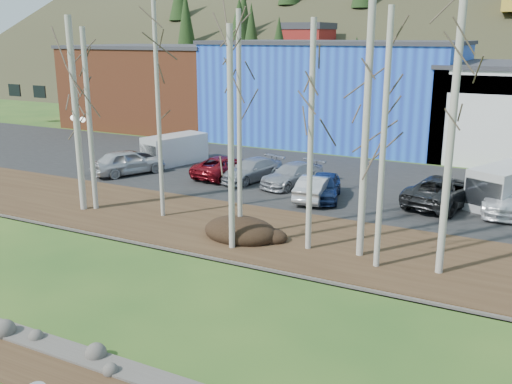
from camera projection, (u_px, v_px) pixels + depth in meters
The scene contains 30 objects.
dirt_strip at pixel (68, 380), 14.92m from camera, with size 80.00×1.80×0.03m, color #382616.
near_bank_rocks at pixel (95, 362), 15.78m from camera, with size 80.00×0.80×0.50m, color #47423D, non-canonical shape.
river at pixel (180, 302), 19.29m from camera, with size 80.00×8.00×0.90m, color #121932, non-canonical shape.
far_bank_rocks at pixel (239, 261), 22.79m from camera, with size 80.00×0.80×0.46m, color #47423D, non-canonical shape.
far_bank at pixel (274, 235), 25.51m from camera, with size 80.00×7.00×0.15m, color #382616.
parking_lot at pixel (349, 183), 34.50m from camera, with size 80.00×14.00×0.14m, color black.
building_brick at pixel (163, 86), 56.12m from camera, with size 16.32×12.24×7.80m.
building_blue at pixel (336, 91), 48.05m from camera, with size 20.40×12.24×8.30m.
dirt_mound at pixel (240, 230), 24.97m from camera, with size 3.38×2.39×0.66m, color black.
birch_0 at pixel (89, 121), 28.05m from camera, with size 0.25×0.25×8.98m.
birch_1 at pixel (158, 101), 26.59m from camera, with size 0.20×0.20×11.26m.
birch_2 at pixel (76, 116), 27.90m from camera, with size 0.32×0.32×9.51m.
birch_3 at pixel (239, 128), 24.01m from camera, with size 0.21×0.21×9.61m.
birch_4 at pixel (231, 141), 22.68m from camera, with size 0.25×0.25×9.01m.
birch_5 at pixel (311, 139), 22.55m from camera, with size 0.23×0.23×9.23m.
birch_6 at pixel (383, 143), 20.68m from camera, with size 0.22×0.22×9.59m.
birch_7 at pixel (451, 134), 19.97m from camera, with size 0.27×0.27×10.44m.
birch_8 at pixel (366, 130), 21.72m from camera, with size 0.28×0.28×10.14m.
street_lamp at pixel (79, 129), 35.30m from camera, with size 1.41×0.62×3.78m.
car_0 at pixel (128, 162), 36.28m from camera, with size 1.89×4.69×1.60m, color silver.
car_1 at pixel (136, 161), 37.11m from camera, with size 1.41×4.03×1.33m, color black.
car_2 at pixel (225, 166), 35.61m from camera, with size 2.20×4.78×1.33m, color maroon.
car_3 at pixel (252, 170), 34.72m from camera, with size 1.84×4.53×1.32m, color #9D9EA5.
car_4 at pixel (324, 187), 30.73m from camera, with size 1.66×4.13×1.41m, color #17264E.
car_5 at pixel (316, 188), 30.60m from camera, with size 1.44×4.12×1.36m, color #B3B3B5.
car_6 at pixel (444, 191), 29.64m from camera, with size 2.60×5.65×1.57m, color #252628.
car_7 at pixel (503, 196), 28.75m from camera, with size 2.14×5.25×1.52m, color white.
car_8 at pixel (292, 175), 33.51m from camera, with size 1.84×4.53×1.32m, color #9D9EA5.
van_white at pixel (506, 187), 29.31m from camera, with size 3.84×5.28×2.13m.
van_grey at pixel (173, 150), 39.17m from camera, with size 3.03×4.82×1.96m.
Camera 1 is at (10.40, -7.23, 8.73)m, focal length 40.00 mm.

